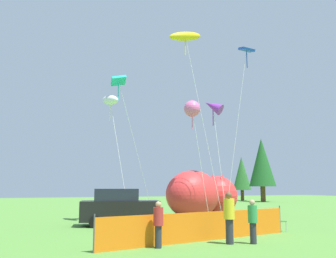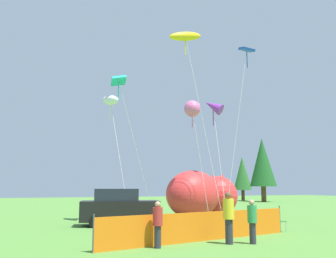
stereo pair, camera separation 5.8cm
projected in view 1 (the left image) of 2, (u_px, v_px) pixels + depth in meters
name	position (u px, v px, depth m)	size (l,w,h in m)	color
ground_plane	(188.00, 232.00, 17.40)	(120.00, 120.00, 0.00)	#548C38
parked_car	(119.00, 207.00, 20.40)	(4.52, 2.67, 1.99)	black
folding_chair	(278.00, 220.00, 17.82)	(0.50, 0.50, 0.90)	#267F33
inflatable_cat	(201.00, 196.00, 25.73)	(6.74, 5.32, 3.18)	red
safety_fence	(204.00, 226.00, 14.69)	(9.10, 2.29, 1.22)	orange
spectator_in_white_shirt	(158.00, 222.00, 13.03)	(0.35, 0.35, 1.59)	#2D2D38
spectator_in_red_shirt	(229.00, 215.00, 13.96)	(0.41, 0.41, 1.90)	#2D2D38
spectator_in_grey_shirt	(253.00, 220.00, 13.98)	(0.35, 0.35, 1.62)	#2D2D38
kite_yellow_hero	(185.00, 37.00, 24.73)	(2.96, 2.20, 12.56)	silver
kite_purple_delta	(213.00, 107.00, 24.68)	(1.53, 2.86, 7.99)	silver
kite_teal_diamond	(119.00, 84.00, 23.48)	(3.27, 1.41, 8.99)	silver
kite_blue_box	(246.00, 54.00, 25.79)	(2.89, 1.15, 11.75)	silver
kite_pink_octopus	(192.00, 109.00, 23.58)	(1.39, 1.06, 7.49)	silver
kite_white_ghost	(110.00, 100.00, 23.36)	(1.24, 3.56, 7.95)	silver
horizon_tree_east	(262.00, 162.00, 52.85)	(3.73, 3.73, 8.90)	brown
horizon_tree_west	(242.00, 173.00, 56.86)	(2.77, 2.77, 6.62)	brown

